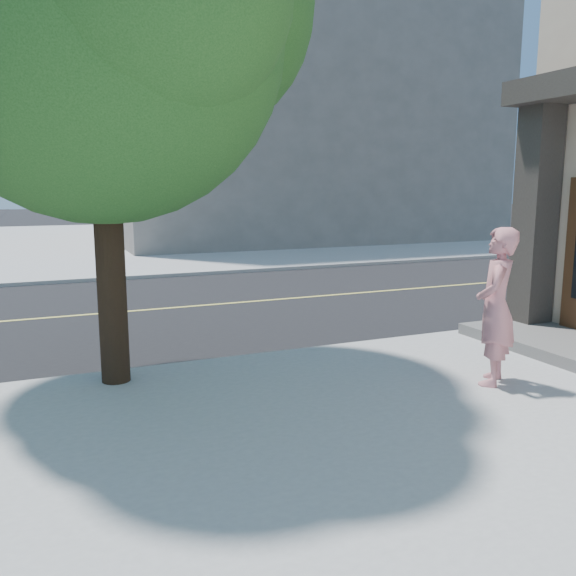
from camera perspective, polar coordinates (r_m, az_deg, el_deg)
name	(u,v)px	position (r m, az deg, el deg)	size (l,w,h in m)	color
sidewalk_ne	(273,235)	(32.21, -1.50, 5.09)	(29.00, 25.00, 0.12)	#A7A7A7
filler_ne	(277,102)	(33.06, -1.05, 17.47)	(18.00, 16.00, 14.00)	slate
man_on_phone	(496,307)	(8.08, 19.36, -1.70)	(0.75, 0.49, 2.04)	#D88087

